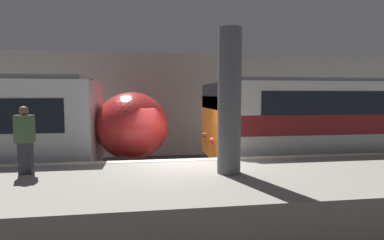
{
  "coord_description": "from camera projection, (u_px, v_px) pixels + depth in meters",
  "views": [
    {
      "loc": [
        -1.0,
        -8.25,
        2.88
      ],
      "look_at": [
        0.32,
        0.81,
        2.13
      ],
      "focal_mm": 28.0,
      "sensor_mm": 36.0,
      "label": 1
    }
  ],
  "objects": [
    {
      "name": "ground_plane",
      "position": [
        185.0,
        197.0,
        8.51
      ],
      "size": [
        120.0,
        120.0,
        0.0
      ],
      "primitive_type": "plane",
      "color": "#33302D"
    },
    {
      "name": "platform",
      "position": [
        195.0,
        201.0,
        6.65
      ],
      "size": [
        40.0,
        3.69,
        1.11
      ],
      "color": "gray",
      "rests_on": "ground"
    },
    {
      "name": "station_rear_barrier",
      "position": [
        170.0,
        105.0,
        14.32
      ],
      "size": [
        50.0,
        0.15,
        4.89
      ],
      "color": "#9E998E",
      "rests_on": "ground"
    },
    {
      "name": "support_pillar_near",
      "position": [
        229.0,
        102.0,
        6.78
      ],
      "size": [
        0.54,
        0.54,
        3.28
      ],
      "color": "#56565B",
      "rests_on": "platform"
    },
    {
      "name": "person_waiting",
      "position": [
        25.0,
        139.0,
        6.76
      ],
      "size": [
        0.38,
        0.24,
        1.54
      ],
      "color": "#2D2D38",
      "rests_on": "platform"
    }
  ]
}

